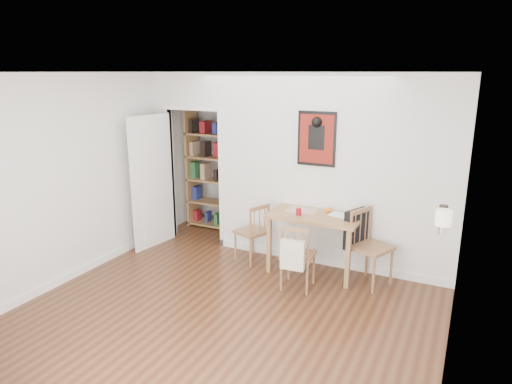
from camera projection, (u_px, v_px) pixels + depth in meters
The scene contains 15 objects.
ground at pixel (244, 298), 5.43m from camera, with size 5.20×5.20×0.00m, color #54331B.
room_shell at pixel (295, 170), 6.22m from camera, with size 5.20×5.20×5.20m.
dining_table at pixel (316, 220), 5.99m from camera, with size 1.19×0.76×0.81m.
chair_left at pixel (252, 232), 6.39m from camera, with size 0.56×0.56×0.85m.
chair_right at pixel (370, 247), 5.67m from camera, with size 0.67×0.63×0.96m.
chair_front at pixel (298, 256), 5.58m from camera, with size 0.45×0.51×0.84m.
bookshelf at pixel (212, 169), 7.68m from camera, with size 0.87×0.35×2.05m.
fireplace at pixel (445, 276), 4.58m from camera, with size 0.45×1.25×1.16m.
red_glass at pixel (299, 212), 5.88m from camera, with size 0.07×0.07×0.09m, color maroon.
orange_fruit at pixel (328, 210), 5.99m from camera, with size 0.07×0.07×0.07m, color orange.
placemat at pixel (302, 210), 6.09m from camera, with size 0.42×0.31×0.00m, color beige.
notebook at pixel (341, 215), 5.87m from camera, with size 0.27×0.20×0.01m, color silver.
mantel_lamp at pixel (443, 219), 4.16m from camera, with size 0.15×0.15×0.23m.
ceramic_jar_a at pixel (443, 215), 4.56m from camera, with size 0.09×0.09×0.11m, color black.
ceramic_jar_b at pixel (443, 210), 4.71m from camera, with size 0.09×0.09×0.11m, color black.
Camera 1 is at (2.28, -4.36, 2.61)m, focal length 32.00 mm.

